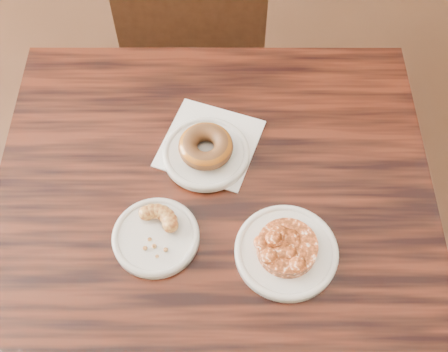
% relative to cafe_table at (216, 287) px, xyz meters
% --- Properties ---
extents(floor, '(5.00, 5.00, 0.00)m').
position_rel_cafe_table_xyz_m(floor, '(-0.13, 0.24, -0.38)').
color(floor, black).
rests_on(floor, ground).
extents(cafe_table, '(0.93, 0.93, 0.75)m').
position_rel_cafe_table_xyz_m(cafe_table, '(0.00, 0.00, 0.00)').
color(cafe_table, black).
rests_on(cafe_table, floor).
extents(chair_far, '(0.47, 0.47, 0.90)m').
position_rel_cafe_table_xyz_m(chair_far, '(-0.18, 0.74, 0.08)').
color(chair_far, black).
rests_on(chair_far, floor).
extents(napkin, '(0.20, 0.20, 0.00)m').
position_rel_cafe_table_xyz_m(napkin, '(-0.03, 0.15, 0.38)').
color(napkin, white).
rests_on(napkin, cafe_table).
extents(plate_donut, '(0.17, 0.17, 0.01)m').
position_rel_cafe_table_xyz_m(plate_donut, '(-0.03, 0.12, 0.39)').
color(plate_donut, silver).
rests_on(plate_donut, napkin).
extents(plate_cruller, '(0.15, 0.15, 0.01)m').
position_rel_cafe_table_xyz_m(plate_cruller, '(-0.09, -0.07, 0.38)').
color(plate_cruller, silver).
rests_on(plate_cruller, cafe_table).
extents(plate_fritter, '(0.18, 0.18, 0.01)m').
position_rel_cafe_table_xyz_m(plate_fritter, '(0.14, -0.06, 0.38)').
color(plate_fritter, silver).
rests_on(plate_fritter, cafe_table).
extents(glazed_donut, '(0.10, 0.10, 0.04)m').
position_rel_cafe_table_xyz_m(glazed_donut, '(-0.03, 0.12, 0.41)').
color(glazed_donut, brown).
rests_on(glazed_donut, plate_donut).
extents(apple_fritter, '(0.14, 0.14, 0.03)m').
position_rel_cafe_table_xyz_m(apple_fritter, '(0.14, -0.06, 0.40)').
color(apple_fritter, '#421807').
rests_on(apple_fritter, plate_fritter).
extents(cruller_fragment, '(0.10, 0.10, 0.03)m').
position_rel_cafe_table_xyz_m(cruller_fragment, '(-0.09, -0.07, 0.40)').
color(cruller_fragment, brown).
rests_on(cruller_fragment, plate_cruller).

